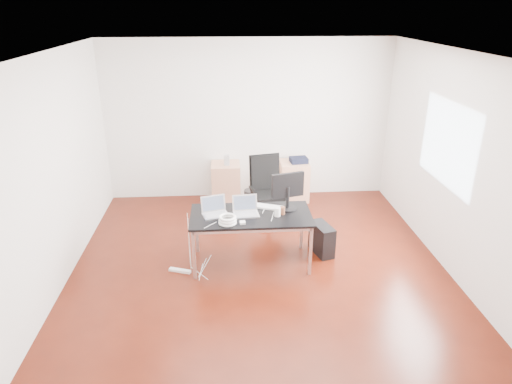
{
  "coord_description": "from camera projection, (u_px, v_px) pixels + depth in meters",
  "views": [
    {
      "loc": [
        -0.41,
        -5.37,
        3.32
      ],
      "look_at": [
        0.0,
        0.55,
        0.85
      ],
      "focal_mm": 32.0,
      "sensor_mm": 36.0,
      "label": 1
    }
  ],
  "objects": [
    {
      "name": "cup_brown",
      "position": [
        282.0,
        211.0,
        6.02
      ],
      "size": [
        0.1,
        0.1,
        0.1
      ],
      "primitive_type": "cylinder",
      "rotation": [
        0.0,
        0.0,
        -0.42
      ],
      "color": "brown",
      "rests_on": "desk"
    },
    {
      "name": "cable_coil",
      "position": [
        228.0,
        220.0,
        5.75
      ],
      "size": [
        0.24,
        0.24,
        0.11
      ],
      "rotation": [
        0.0,
        0.0,
        0.25
      ],
      "color": "white",
      "rests_on": "desk"
    },
    {
      "name": "filing_cabinet_right",
      "position": [
        294.0,
        181.0,
        8.21
      ],
      "size": [
        0.5,
        0.5,
        0.7
      ],
      "primitive_type": "cube",
      "color": "tan",
      "rests_on": "ground"
    },
    {
      "name": "filing_cabinet_left",
      "position": [
        226.0,
        182.0,
        8.14
      ],
      "size": [
        0.5,
        0.5,
        0.7
      ],
      "primitive_type": "cube",
      "color": "tan",
      "rests_on": "ground"
    },
    {
      "name": "pc_tower",
      "position": [
        322.0,
        239.0,
        6.46
      ],
      "size": [
        0.32,
        0.49,
        0.44
      ],
      "primitive_type": "cube",
      "rotation": [
        0.0,
        0.0,
        0.28
      ],
      "color": "black",
      "rests_on": "ground"
    },
    {
      "name": "speaker",
      "position": [
        227.0,
        160.0,
        7.91
      ],
      "size": [
        0.1,
        0.09,
        0.18
      ],
      "primitive_type": "cube",
      "rotation": [
        0.0,
        0.0,
        -0.09
      ],
      "color": "#9E9E9E",
      "rests_on": "filing_cabinet_left"
    },
    {
      "name": "monitor",
      "position": [
        288.0,
        189.0,
        6.09
      ],
      "size": [
        0.45,
        0.26,
        0.51
      ],
      "rotation": [
        0.0,
        0.0,
        0.27
      ],
      "color": "black",
      "rests_on": "desk"
    },
    {
      "name": "power_strip",
      "position": [
        180.0,
        271.0,
        6.07
      ],
      "size": [
        0.3,
        0.16,
        0.04
      ],
      "primitive_type": "cube",
      "rotation": [
        0.0,
        0.0,
        -0.34
      ],
      "color": "white",
      "rests_on": "ground"
    },
    {
      "name": "wastebasket",
      "position": [
        251.0,
        198.0,
        8.04
      ],
      "size": [
        0.29,
        0.29,
        0.28
      ],
      "primitive_type": "cylinder",
      "rotation": [
        0.0,
        0.0,
        -0.26
      ],
      "color": "black",
      "rests_on": "ground"
    },
    {
      "name": "navy_garment",
      "position": [
        299.0,
        160.0,
        8.06
      ],
      "size": [
        0.33,
        0.27,
        0.09
      ],
      "primitive_type": "cube",
      "rotation": [
        0.0,
        0.0,
        0.12
      ],
      "color": "black",
      "rests_on": "filing_cabinet_right"
    },
    {
      "name": "room_shell",
      "position": [
        262.0,
        168.0,
        5.71
      ],
      "size": [
        5.0,
        5.0,
        5.0
      ],
      "color": "#3B0F06",
      "rests_on": "ground"
    },
    {
      "name": "cup_white",
      "position": [
        277.0,
        212.0,
        5.96
      ],
      "size": [
        0.1,
        0.1,
        0.12
      ],
      "primitive_type": "cylinder",
      "rotation": [
        0.0,
        0.0,
        0.23
      ],
      "color": "white",
      "rests_on": "desk"
    },
    {
      "name": "desk",
      "position": [
        251.0,
        218.0,
        6.04
      ],
      "size": [
        1.6,
        0.8,
        0.73
      ],
      "color": "black",
      "rests_on": "ground"
    },
    {
      "name": "laptop_left",
      "position": [
        215.0,
        210.0,
        6.01
      ],
      "size": [
        0.39,
        0.33,
        0.23
      ],
      "rotation": [
        0.0,
        0.0,
        0.28
      ],
      "color": "silver",
      "rests_on": "desk"
    },
    {
      "name": "power_adapter",
      "position": [
        243.0,
        223.0,
        5.77
      ],
      "size": [
        0.08,
        0.08,
        0.03
      ],
      "primitive_type": "cube",
      "rotation": [
        0.0,
        0.0,
        0.08
      ],
      "color": "white",
      "rests_on": "desk"
    },
    {
      "name": "keyboard",
      "position": [
        267.0,
        207.0,
        6.22
      ],
      "size": [
        0.46,
        0.29,
        0.02
      ],
      "primitive_type": "cube",
      "rotation": [
        0.0,
        0.0,
        -0.36
      ],
      "color": "white",
      "rests_on": "desk"
    },
    {
      "name": "laptop_right",
      "position": [
        246.0,
        210.0,
        6.03
      ],
      "size": [
        0.35,
        0.28,
        0.23
      ],
      "rotation": [
        0.0,
        0.0,
        0.09
      ],
      "color": "silver",
      "rests_on": "desk"
    },
    {
      "name": "office_chair",
      "position": [
        267.0,
        187.0,
        7.25
      ],
      "size": [
        0.57,
        0.59,
        1.08
      ],
      "rotation": [
        0.0,
        0.0,
        0.21
      ],
      "color": "black",
      "rests_on": "ground"
    }
  ]
}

